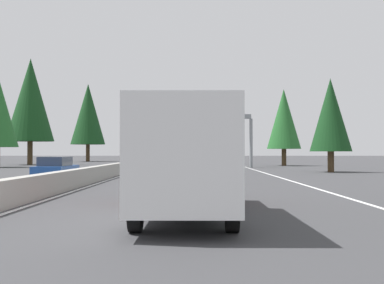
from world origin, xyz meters
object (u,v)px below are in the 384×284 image
at_px(oncoming_far, 147,158).
at_px(sedan_near_right, 192,171).
at_px(sedan_distant_b, 162,161).
at_px(conifer_left_far, 88,114).
at_px(oncoming_near, 56,169).
at_px(conifer_right_near, 331,115).
at_px(conifer_right_mid, 284,119).
at_px(box_truck_far_right, 186,157).
at_px(conifer_left_mid, 30,100).
at_px(bus_near_center, 173,152).
at_px(sign_gantry_overhead, 198,125).

bearing_deg(oncoming_far, sedan_near_right, 8.15).
height_order(sedan_distant_b, conifer_left_far, conifer_left_far).
bearing_deg(sedan_near_right, oncoming_near, 74.95).
xyz_separation_m(sedan_near_right, conifer_right_near, (14.70, -12.07, 4.31)).
distance_m(oncoming_far, conifer_right_mid, 32.08).
bearing_deg(conifer_right_mid, conifer_right_near, -178.70).
distance_m(sedan_distant_b, conifer_right_mid, 16.60).
bearing_deg(conifer_right_mid, oncoming_near, 148.05).
bearing_deg(conifer_right_mid, sedan_near_right, 161.30).
height_order(box_truck_far_right, sedan_near_right, box_truck_far_right).
height_order(oncoming_near, oncoming_far, same).
bearing_deg(conifer_left_mid, sedan_near_right, -149.77).
xyz_separation_m(conifer_right_near, conifer_right_mid, (19.65, 0.45, 1.00)).
height_order(bus_near_center, oncoming_near, bus_near_center).
bearing_deg(conifer_right_mid, oncoming_far, 39.33).
bearing_deg(conifer_left_far, oncoming_near, -169.17).
relative_size(sedan_distant_b, conifer_left_far, 0.31).
xyz_separation_m(oncoming_far, conifer_right_near, (-44.13, -20.50, 4.31)).
distance_m(sedan_near_right, conifer_left_mid, 45.88).
relative_size(box_truck_far_right, sedan_distant_b, 1.93).
bearing_deg(conifer_left_far, oncoming_far, -102.12).
distance_m(oncoming_far, conifer_right_near, 48.84).
height_order(box_truck_far_right, sedan_distant_b, box_truck_far_right).
bearing_deg(conifer_right_mid, box_truck_far_right, 166.44).
relative_size(sedan_near_right, conifer_right_mid, 0.45).
distance_m(conifer_left_mid, conifer_left_far, 22.47).
bearing_deg(bus_near_center, sedan_distant_b, 179.87).
relative_size(conifer_right_near, conifer_left_far, 0.57).
xyz_separation_m(sign_gantry_overhead, conifer_right_mid, (7.59, -11.09, 1.20)).
relative_size(box_truck_far_right, conifer_left_far, 0.59).
distance_m(conifer_right_mid, conifer_left_mid, 34.79).
relative_size(sign_gantry_overhead, conifer_right_mid, 1.28).
bearing_deg(conifer_right_near, conifer_left_far, 34.30).
xyz_separation_m(sedan_distant_b, conifer_right_mid, (2.82, -15.47, 5.31)).
bearing_deg(sedan_distant_b, conifer_right_near, -136.59).
distance_m(sedan_near_right, oncoming_near, 8.69).
relative_size(sedan_distant_b, oncoming_near, 1.00).
height_order(sedan_near_right, conifer_left_mid, conifer_left_mid).
height_order(oncoming_far, conifer_left_far, conifer_left_far).
relative_size(conifer_right_mid, conifer_left_far, 0.68).
bearing_deg(sedan_distant_b, conifer_left_mid, 68.44).
relative_size(oncoming_far, conifer_left_far, 0.31).
xyz_separation_m(sign_gantry_overhead, conifer_left_mid, (12.22, 23.25, 4.22)).
relative_size(box_truck_far_right, conifer_right_near, 1.03).
bearing_deg(conifer_left_far, conifer_left_mid, 172.21).
distance_m(box_truck_far_right, sedan_near_right, 14.09).
bearing_deg(box_truck_far_right, bus_near_center, 2.91).
bearing_deg(conifer_left_mid, sedan_distant_b, -111.56).
distance_m(bus_near_center, conifer_right_mid, 29.57).
height_order(oncoming_near, conifer_left_far, conifer_left_far).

